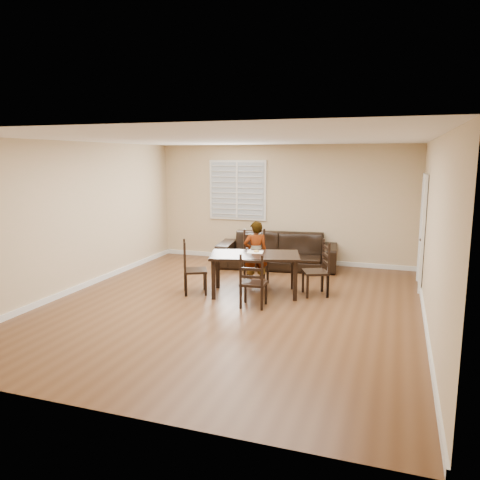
% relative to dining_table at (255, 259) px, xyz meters
% --- Properties ---
extents(ground, '(7.00, 7.00, 0.00)m').
position_rel_dining_table_xyz_m(ground, '(-0.16, -0.75, -0.64)').
color(ground, brown).
rests_on(ground, ground).
extents(room, '(6.04, 7.04, 2.72)m').
position_rel_dining_table_xyz_m(room, '(-0.13, -0.57, 1.17)').
color(room, '#D1B28D').
rests_on(room, ground).
extents(dining_table, '(1.73, 1.26, 0.73)m').
position_rel_dining_table_xyz_m(dining_table, '(0.00, 0.00, 0.00)').
color(dining_table, black).
rests_on(dining_table, ground).
extents(chair_near, '(0.60, 0.59, 1.01)m').
position_rel_dining_table_xyz_m(chair_near, '(-0.29, 0.95, -0.18)').
color(chair_near, black).
rests_on(chair_near, ground).
extents(chair_far, '(0.43, 0.41, 0.90)m').
position_rel_dining_table_xyz_m(chair_far, '(0.20, -0.79, -0.23)').
color(chair_far, black).
rests_on(chair_far, ground).
extents(chair_left, '(0.56, 0.57, 0.96)m').
position_rel_dining_table_xyz_m(chair_left, '(-1.13, -0.34, -0.20)').
color(chair_left, black).
rests_on(chair_left, ground).
extents(chair_right, '(0.55, 0.56, 0.97)m').
position_rel_dining_table_xyz_m(chair_right, '(1.14, 0.33, -0.20)').
color(chair_right, black).
rests_on(chair_right, ground).
extents(child, '(0.54, 0.46, 1.24)m').
position_rel_dining_table_xyz_m(child, '(-0.15, 0.54, -0.02)').
color(child, gray).
rests_on(child, ground).
extents(napkin, '(0.33, 0.33, 0.00)m').
position_rel_dining_table_xyz_m(napkin, '(-0.05, 0.17, 0.09)').
color(napkin, white).
rests_on(napkin, dining_table).
extents(donut, '(0.10, 0.10, 0.04)m').
position_rel_dining_table_xyz_m(donut, '(-0.03, 0.17, 0.11)').
color(donut, gold).
rests_on(donut, napkin).
extents(sofa, '(2.70, 1.32, 0.76)m').
position_rel_dining_table_xyz_m(sofa, '(-0.13, 2.11, -0.26)').
color(sofa, black).
rests_on(sofa, ground).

